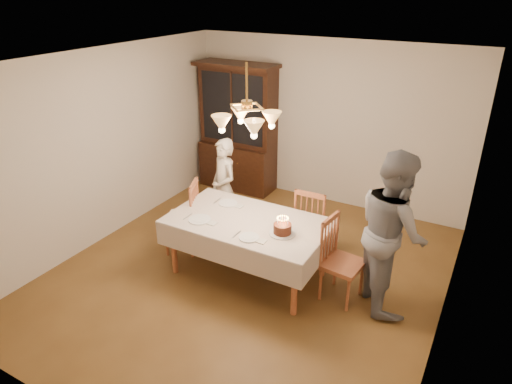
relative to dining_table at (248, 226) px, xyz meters
The scene contains 14 objects.
ground 0.68m from the dining_table, ahead, with size 5.00×5.00×0.00m, color brown.
room_shell 0.90m from the dining_table, ahead, with size 5.00×5.00×5.00m.
dining_table is the anchor object (origin of this frame).
china_hutch 2.73m from the dining_table, 123.61° to the left, with size 1.38×0.54×2.16m.
chair_far_side 0.98m from the dining_table, 55.98° to the left, with size 0.45×0.43×1.00m.
chair_left_end 1.09m from the dining_table, behind, with size 0.56×0.57×1.00m.
chair_right_end 1.19m from the dining_table, ahead, with size 0.47×0.49×1.00m.
elderly_woman 1.12m from the dining_table, 137.50° to the left, with size 0.52×0.34×1.42m, color beige.
adult_in_grey 1.66m from the dining_table, 10.72° to the left, with size 0.89×0.69×1.82m, color slate.
birthday_cake 0.52m from the dining_table, ahead, with size 0.30×0.30×0.21m.
place_setting_near_left 0.57m from the dining_table, 150.75° to the right, with size 0.42×0.27×0.02m.
place_setting_near_right 0.43m from the dining_table, 56.47° to the right, with size 0.38×0.23×0.02m.
place_setting_far_left 0.51m from the dining_table, 148.71° to the left, with size 0.39×0.24×0.02m.
chandelier 1.29m from the dining_table, 155.46° to the right, with size 0.62×0.62×0.73m.
Camera 1 is at (2.41, -4.13, 3.36)m, focal length 32.00 mm.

